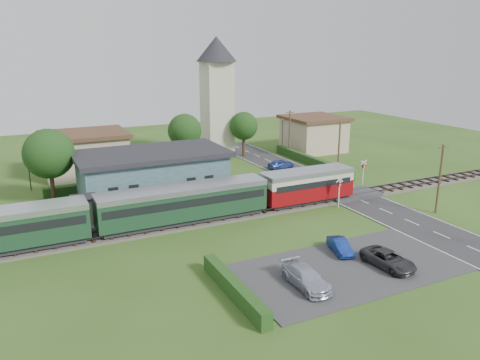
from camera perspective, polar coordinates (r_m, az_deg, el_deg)
name	(u,v)px	position (r m, az deg, el deg)	size (l,w,h in m)	color
ground	(283,216)	(46.54, 5.29, -4.34)	(120.00, 120.00, 0.00)	#2D4C19
railway_track	(273,208)	(48.11, 4.06, -3.48)	(76.00, 3.20, 0.49)	#4C443D
road	(363,201)	(52.17, 14.75, -2.53)	(6.00, 70.00, 0.05)	#28282B
car_park	(348,268)	(36.72, 13.08, -10.39)	(17.00, 9.00, 0.08)	#333335
crossing_deck	(351,194)	(53.56, 13.39, -1.73)	(6.20, 3.40, 0.45)	#333335
platform	(170,212)	(47.07, -8.56, -3.93)	(30.00, 3.00, 0.45)	gray
equipment_hut	(85,210)	(45.04, -18.39, -3.46)	(2.30, 2.30, 2.55)	beige
station_building	(152,175)	(51.66, -10.62, 0.64)	(16.00, 9.00, 5.30)	#325765
train	(150,207)	(42.82, -10.87, -3.30)	(43.20, 2.90, 3.40)	#232328
church_tower	(217,88)	(71.16, -2.84, 11.19)	(6.00, 6.00, 17.60)	beige
house_west	(85,153)	(64.11, -18.34, 3.15)	(10.80, 8.80, 5.50)	tan
house_east	(314,133)	(75.90, 8.97, 5.65)	(8.80, 8.80, 5.50)	tan
hedge_carpark	(234,289)	(31.87, -0.69, -13.10)	(0.80, 9.00, 1.20)	#193814
hedge_roadside	(311,161)	(66.67, 8.68, 2.32)	(0.80, 18.00, 1.20)	#193814
hedge_station	(143,182)	(56.41, -11.75, -0.28)	(22.00, 0.80, 1.30)	#193814
tree_a	(49,154)	(52.40, -22.27, 2.96)	(5.20, 5.20, 8.00)	#332316
tree_b	(185,131)	(64.68, -6.76, 5.97)	(4.60, 4.60, 7.34)	#332316
tree_c	(244,126)	(70.38, 0.45, 6.59)	(4.20, 4.20, 6.78)	#332316
utility_pole_b	(440,178)	(50.02, 23.16, 0.21)	(1.40, 0.22, 7.00)	#473321
utility_pole_c	(339,148)	(61.30, 11.96, 3.86)	(1.40, 0.22, 7.00)	#473321
utility_pole_d	(289,133)	(70.96, 6.04, 5.73)	(1.40, 0.22, 7.00)	#473321
crossing_signal_near	(339,188)	(49.04, 12.02, -0.93)	(0.84, 0.28, 3.28)	silver
crossing_signal_far	(363,169)	(57.04, 14.82, 1.25)	(0.84, 0.28, 3.28)	silver
streetlamp_west	(28,165)	(58.69, -24.42, 1.65)	(0.30, 0.30, 5.15)	#3F3F47
streetlamp_east	(282,131)	(76.18, 5.20, 6.01)	(0.30, 0.30, 5.15)	#3F3F47
car_on_road	(281,164)	(64.02, 5.00, 1.95)	(1.49, 3.71, 1.26)	#284297
car_park_blue	(340,246)	(38.87, 12.10, -7.86)	(1.16, 3.31, 1.09)	navy
car_park_silver	(306,277)	(33.24, 8.03, -11.68)	(1.87, 4.60, 1.33)	#ABAFC3
car_park_dark	(388,259)	(37.32, 17.63, -9.20)	(2.04, 4.43, 1.23)	#303033
pedestrian_near	(250,191)	(49.85, 1.21, -1.34)	(0.60, 0.40, 1.65)	gray
pedestrian_far	(120,210)	(45.20, -14.40, -3.53)	(0.92, 0.72, 1.90)	gray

